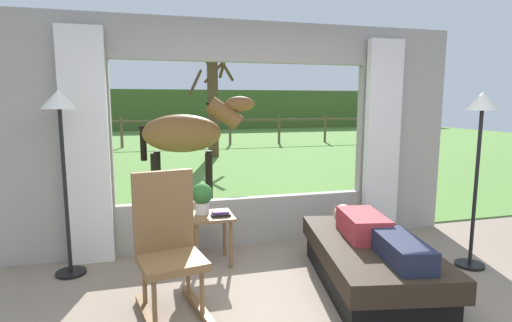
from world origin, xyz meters
The scene contains 16 objects.
back_wall_with_window centered at (0.00, 2.26, 1.25)m, with size 5.20×0.12×2.55m.
curtain_panel_left centered at (-1.69, 2.12, 1.20)m, with size 0.44×0.10×2.40m, color silver.
curtain_panel_right centered at (1.69, 2.12, 1.20)m, with size 0.44×0.10×2.40m, color silver.
outdoor_pasture_lawn centered at (0.00, 13.16, 0.01)m, with size 36.00×21.68×0.02m, color #568438.
distant_hill_ridge centered at (0.00, 23.00, 1.20)m, with size 36.00×2.00×2.40m, color #47622B.
recliner_sofa centered at (0.81, 0.86, 0.22)m, with size 1.20×1.84×0.42m.
reclining_person centered at (0.81, 0.81, 0.52)m, with size 0.45×1.43×0.22m.
rocking_chair centered at (-0.96, 0.91, 0.55)m, with size 0.58×0.76×1.12m.
side_table centered at (-0.49, 1.75, 0.43)m, with size 0.44×0.44×0.52m.
potted_plant centered at (-0.57, 1.81, 0.70)m, with size 0.22×0.22×0.32m.
book_stack centered at (-0.40, 1.69, 0.54)m, with size 0.19×0.15×0.05m.
floor_lamp_left centered at (-1.86, 1.84, 1.44)m, with size 0.32×0.32×1.78m.
floor_lamp_right centered at (2.04, 0.99, 1.42)m, with size 0.32×0.32×1.76m.
horse centered at (-0.48, 4.21, 1.16)m, with size 1.82×0.76×1.73m.
pasture_tree centered at (0.83, 9.78, 1.67)m, with size 1.58×1.49×3.50m.
pasture_fence_line centered at (0.00, 13.05, 0.74)m, with size 16.10×0.10×1.10m.
Camera 1 is at (-1.08, -2.21, 1.66)m, focal length 28.16 mm.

